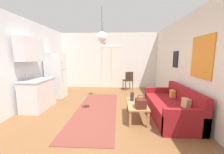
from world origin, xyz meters
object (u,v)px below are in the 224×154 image
(couch, at_px, (172,108))
(bamboo_vase, at_px, (132,97))
(handbag, at_px, (141,103))
(accent_chair, at_px, (128,80))
(coffee_table, at_px, (137,105))
(pendant_lamp_near, at_px, (102,37))
(refrigerator, at_px, (56,75))
(pendant_lamp_far, at_px, (103,41))

(couch, xyz_separation_m, bamboo_vase, (-1.07, 0.05, 0.27))
(couch, height_order, handbag, couch)
(accent_chair, bearing_deg, coffee_table, 72.18)
(handbag, relative_size, pendant_lamp_near, 0.39)
(couch, bearing_deg, pendant_lamp_near, -176.41)
(coffee_table, xyz_separation_m, bamboo_vase, (-0.11, 0.19, 0.17))
(couch, bearing_deg, bamboo_vase, 177.31)
(refrigerator, bearing_deg, coffee_table, -31.87)
(coffee_table, bearing_deg, couch, 8.06)
(pendant_lamp_far, bearing_deg, coffee_table, -56.65)
(bamboo_vase, distance_m, pendant_lamp_near, 1.75)
(coffee_table, height_order, refrigerator, refrigerator)
(refrigerator, bearing_deg, handbag, -35.74)
(pendant_lamp_far, bearing_deg, bamboo_vase, -56.19)
(handbag, height_order, pendant_lamp_near, pendant_lamp_near)
(coffee_table, distance_m, pendant_lamp_far, 2.60)
(accent_chair, bearing_deg, couch, 90.05)
(handbag, xyz_separation_m, pendant_lamp_far, (-1.08, 1.89, 1.62))
(couch, relative_size, bamboo_vase, 4.35)
(handbag, relative_size, accent_chair, 0.36)
(bamboo_vase, height_order, accent_chair, accent_chair)
(bamboo_vase, bearing_deg, handbag, -73.54)
(accent_chair, relative_size, pendant_lamp_far, 1.19)
(coffee_table, relative_size, pendant_lamp_near, 1.24)
(pendant_lamp_near, xyz_separation_m, pendant_lamp_far, (-0.14, 1.55, 0.06))
(handbag, xyz_separation_m, pendant_lamp_near, (-0.93, 0.34, 1.56))
(bamboo_vase, relative_size, refrigerator, 0.26)
(couch, height_order, accent_chair, accent_chair)
(coffee_table, bearing_deg, handbag, -82.31)
(couch, height_order, pendant_lamp_far, pendant_lamp_far)
(couch, bearing_deg, refrigerator, 156.52)
(couch, bearing_deg, handbag, -153.56)
(pendant_lamp_far, bearing_deg, couch, -35.77)
(bamboo_vase, bearing_deg, coffee_table, -60.27)
(couch, xyz_separation_m, refrigerator, (-3.91, 1.70, 0.60))
(coffee_table, height_order, handbag, handbag)
(handbag, bearing_deg, pendant_lamp_far, 119.67)
(couch, bearing_deg, coffee_table, -171.94)
(pendant_lamp_far, bearing_deg, pendant_lamp_near, -84.69)
(bamboo_vase, bearing_deg, couch, -2.69)
(accent_chair, height_order, pendant_lamp_far, pendant_lamp_far)
(coffee_table, xyz_separation_m, pendant_lamp_far, (-1.03, 1.57, 1.79))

